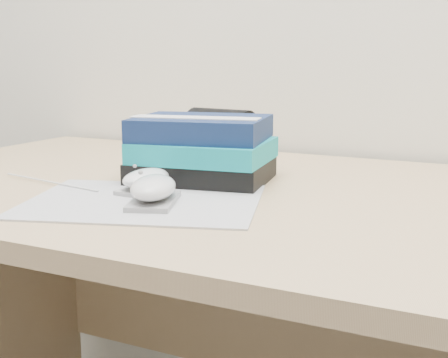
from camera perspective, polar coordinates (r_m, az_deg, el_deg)
The scene contains 7 objects.
desk at distance 1.15m, azimuth 6.63°, elevation -12.16°, with size 1.60×0.80×0.73m.
mousepad at distance 0.96m, azimuth -7.37°, elevation -2.02°, with size 0.35×0.27×0.00m, color #919299.
mouse_rear at distance 1.02m, azimuth -7.11°, elevation -0.09°, with size 0.06×0.11×0.04m.
mouse_front at distance 0.93m, azimuth -6.47°, elevation -0.99°, with size 0.10×0.13×0.05m.
usb_cable at distance 1.12m, azimuth -15.61°, elevation -0.26°, with size 0.00×0.00×0.25m, color silver.
book_stack at distance 1.10m, azimuth -1.99°, elevation 2.70°, with size 0.26×0.22×0.12m.
pouch at distance 1.23m, azimuth -0.30°, elevation 3.63°, with size 0.14×0.10×0.12m.
Camera 1 is at (0.35, 0.65, 0.95)m, focal length 50.00 mm.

